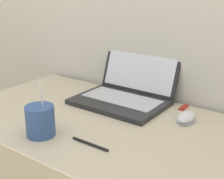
{
  "coord_description": "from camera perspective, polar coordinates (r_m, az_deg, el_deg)",
  "views": [
    {
      "loc": [
        0.65,
        -0.51,
        1.2
      ],
      "look_at": [
        -0.05,
        0.45,
        0.79
      ],
      "focal_mm": 50.0,
      "sensor_mm": 36.0,
      "label": 1
    }
  ],
  "objects": [
    {
      "name": "usb_stick",
      "position": [
        1.32,
        12.97,
        -3.2
      ],
      "size": [
        0.02,
        0.06,
        0.01
      ],
      "color": "#B2261E",
      "rests_on": "desk"
    },
    {
      "name": "drink_cup",
      "position": [
        1.07,
        -12.99,
        -5.49
      ],
      "size": [
        0.1,
        0.1,
        0.2
      ],
      "color": "#33518C",
      "rests_on": "desk"
    },
    {
      "name": "computer_mouse",
      "position": [
        1.19,
        13.39,
        -5.01
      ],
      "size": [
        0.06,
        0.1,
        0.04
      ],
      "color": "#B2B2B7",
      "rests_on": "desk"
    },
    {
      "name": "laptop",
      "position": [
        1.35,
        2.61,
        -0.2
      ],
      "size": [
        0.38,
        0.34,
        0.22
      ],
      "color": "#232326",
      "rests_on": "desk"
    },
    {
      "name": "pen",
      "position": [
        1.01,
        -4.03,
        -9.9
      ],
      "size": [
        0.14,
        0.01,
        0.01
      ],
      "color": "black",
      "rests_on": "desk"
    }
  ]
}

